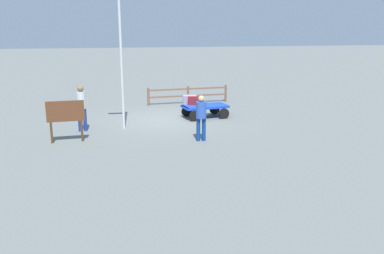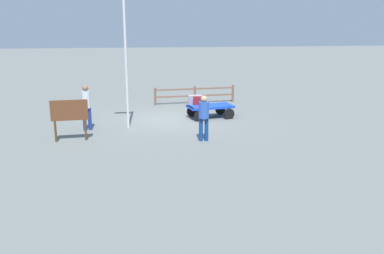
% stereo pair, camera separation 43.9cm
% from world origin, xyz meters
% --- Properties ---
extents(ground_plane, '(120.00, 120.00, 0.00)m').
position_xyz_m(ground_plane, '(0.00, 0.00, 0.00)').
color(ground_plane, slate).
extents(luggage_cart, '(2.13, 1.44, 0.57)m').
position_xyz_m(luggage_cart, '(-1.68, -0.06, 0.42)').
color(luggage_cart, blue).
rests_on(luggage_cart, ground).
extents(suitcase_grey, '(0.64, 0.42, 0.39)m').
position_xyz_m(suitcase_grey, '(-1.09, -0.53, 0.76)').
color(suitcase_grey, gray).
rests_on(suitcase_grey, luggage_cart).
extents(suitcase_navy, '(0.51, 0.41, 0.34)m').
position_xyz_m(suitcase_navy, '(-1.27, -0.48, 0.74)').
color(suitcase_navy, '#3B3824').
rests_on(suitcase_navy, luggage_cart).
extents(suitcase_maroon, '(0.53, 0.41, 0.38)m').
position_xyz_m(suitcase_maroon, '(-1.22, -0.32, 0.76)').
color(suitcase_maroon, maroon).
rests_on(suitcase_maroon, luggage_cart).
extents(worker_lead, '(0.40, 0.40, 1.65)m').
position_xyz_m(worker_lead, '(-0.71, 3.63, 0.98)').
color(worker_lead, navy).
rests_on(worker_lead, ground).
extents(worker_trailing, '(0.35, 0.35, 1.80)m').
position_xyz_m(worker_trailing, '(3.55, 1.38, 1.04)').
color(worker_trailing, navy).
rests_on(worker_trailing, ground).
extents(flagpole, '(0.88, 0.10, 5.57)m').
position_xyz_m(flagpole, '(2.03, 1.26, 3.20)').
color(flagpole, silver).
rests_on(flagpole, ground).
extents(signboard, '(1.30, 0.15, 1.49)m').
position_xyz_m(signboard, '(4.00, 2.90, 1.02)').
color(signboard, '#4C3319').
rests_on(signboard, ground).
extents(wooden_fence, '(4.33, 0.42, 0.92)m').
position_xyz_m(wooden_fence, '(-1.58, -3.57, 0.54)').
color(wooden_fence, brown).
rests_on(wooden_fence, ground).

